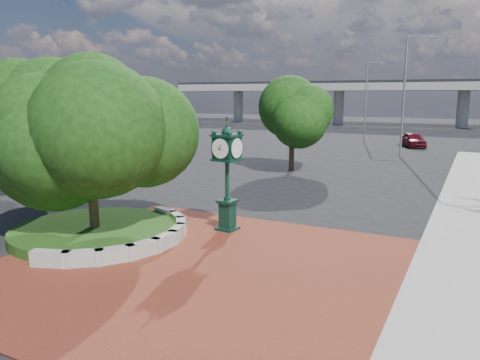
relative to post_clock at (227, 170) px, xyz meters
name	(u,v)px	position (x,y,z in m)	size (l,w,h in m)	color
ground	(209,257)	(0.96, -3.00, -2.42)	(200.00, 200.00, 0.00)	black
plaza	(193,267)	(0.96, -4.00, -2.40)	(12.00, 12.00, 0.04)	maroon
planter_wall	(144,238)	(-1.75, -3.00, -2.15)	(2.96, 6.77, 0.54)	#9E9B93
grass_bed	(95,232)	(-4.04, -3.00, -2.22)	(6.10, 6.10, 0.40)	#1D4012
overpass	(429,86)	(0.74, 67.00, 4.12)	(90.00, 12.00, 7.50)	#9E9B93
tree_planter	(90,138)	(-4.04, -3.00, 1.31)	(5.20, 5.20, 6.33)	#38281C
tree_northwest	(46,117)	(-12.04, 2.00, 1.71)	(5.60, 5.60, 6.93)	#38281C
tree_street	(292,124)	(-3.04, 15.00, 0.82)	(4.40, 4.40, 5.45)	#38281C
post_clock	(227,170)	(0.00, 0.00, 0.00)	(1.00, 1.00, 4.40)	black
parked_car	(413,140)	(2.63, 34.61, -1.67)	(1.77, 4.39, 1.50)	#540C16
street_lamp_near	(407,87)	(2.92, 25.98, 3.45)	(2.23, 0.63, 10.01)	slate
street_lamp_far	(368,95)	(-2.94, 38.53, 2.75)	(1.96, 0.61, 8.82)	slate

